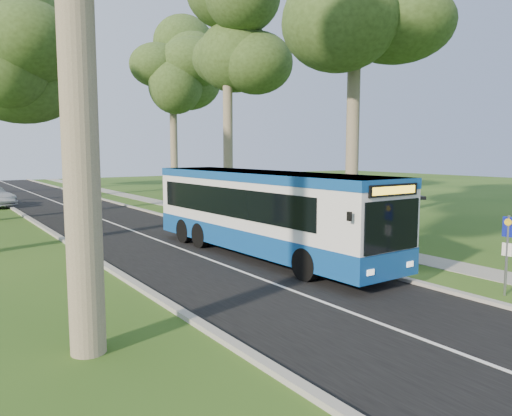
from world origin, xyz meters
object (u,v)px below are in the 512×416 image
at_px(bus, 263,213).
at_px(litter_bin, 300,233).
at_px(bus_shelter, 397,215).
at_px(bus_stop_sign, 507,245).

distance_m(bus, litter_bin, 2.69).
distance_m(bus, bus_shelter, 4.79).
xyz_separation_m(bus, litter_bin, (2.36, 0.71, -1.10)).
xyz_separation_m(bus, bus_stop_sign, (2.57, -7.92, -0.24)).
bearing_deg(litter_bin, bus, -163.31).
bearing_deg(litter_bin, bus_stop_sign, -88.58).
height_order(bus_stop_sign, bus_shelter, bus_shelter).
bearing_deg(bus_stop_sign, bus, 100.14).
bearing_deg(litter_bin, bus_shelter, -79.31).
relative_size(bus_stop_sign, litter_bin, 2.05).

